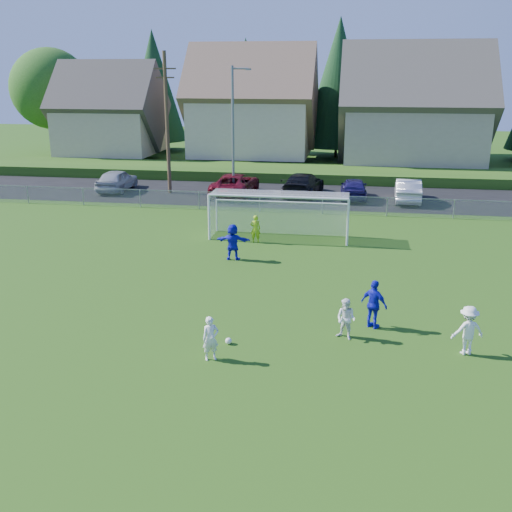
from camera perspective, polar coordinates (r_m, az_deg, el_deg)
The scene contains 21 objects.
ground at distance 17.87m, azimuth -4.15°, elevation -11.90°, with size 160.00×160.00×0.00m, color #193D0C.
asphalt_lot at distance 43.70m, azimuth 4.07°, elevation 5.77°, with size 60.00×60.00×0.00m, color black.
grass_embankment at distance 50.98m, azimuth 4.85°, elevation 7.86°, with size 70.00×6.00×0.80m, color #1E420F.
soccer_ball at distance 20.07m, azimuth -2.64°, elevation -8.08°, with size 0.22×0.22×0.22m, color white.
player_white_a at distance 18.85m, azimuth -4.34°, elevation -7.84°, with size 0.52×0.34×1.43m, color white.
player_white_b at distance 20.41m, azimuth 8.57°, elevation -5.96°, with size 0.69×0.54×1.43m, color white.
player_white_c at distance 20.26m, azimuth 19.53°, elevation -6.69°, with size 1.05×0.60×1.62m, color white.
player_blue_a at distance 21.36m, azimuth 11.18°, elevation -4.54°, with size 1.03×0.43×1.76m, color #1416C1.
player_blue_b at distance 28.53m, azimuth -2.22°, elevation 1.35°, with size 1.62×0.52×1.75m, color #1416C1.
goalkeeper at distance 31.44m, azimuth -0.05°, elevation 2.61°, with size 0.54×0.35×1.47m, color #A2D719.
car_a at distance 46.44m, azimuth -13.12°, elevation 7.06°, with size 1.91×4.75×1.62m, color #A2A5AA.
car_c at distance 43.49m, azimuth -2.01°, elevation 6.83°, with size 2.69×5.84×1.62m, color #600B18.
car_d at distance 43.66m, azimuth 4.50°, elevation 6.83°, with size 2.28×5.62×1.63m, color black.
car_e at distance 42.83m, azimuth 9.30°, elevation 6.38°, with size 1.79×4.44×1.51m, color #1C164D.
car_f at distance 42.75m, azimuth 14.27°, elevation 6.10°, with size 1.67×4.79×1.58m, color silver.
soccer_goal at distance 32.22m, azimuth 2.27°, elevation 4.59°, with size 7.42×1.90×2.50m.
chainlink_fence at distance 38.21m, azimuth 3.34°, elevation 5.06°, with size 52.06×0.06×1.20m.
streetlight at distance 42.14m, azimuth -2.14°, elevation 12.02°, with size 1.38×0.18×9.00m.
utility_pole at distance 44.33m, azimuth -8.47°, elevation 12.51°, with size 1.60×0.26×10.00m.
houses_row at distance 57.67m, azimuth 7.67°, elevation 15.79°, with size 53.90×11.45×13.27m.
tree_row at distance 63.98m, azimuth 6.97°, elevation 15.57°, with size 65.98×12.36×13.80m.
Camera 1 is at (3.71, -15.16, 8.71)m, focal length 42.00 mm.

